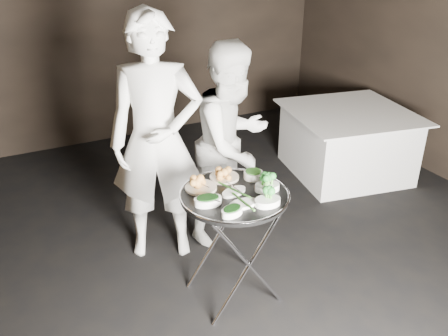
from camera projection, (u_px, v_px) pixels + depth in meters
name	position (u px, v px, depth m)	size (l,w,h in m)	color
floor	(230.00, 320.00, 3.24)	(6.00, 7.00, 0.05)	black
wall_back	(87.00, 17.00, 5.38)	(6.00, 0.05, 3.00)	black
tray_stand	(234.00, 241.00, 3.25)	(0.55, 0.47, 0.81)	silver
serving_tray	(234.00, 195.00, 3.09)	(0.72, 0.72, 0.04)	black
potato_plate_a	(201.00, 184.00, 3.12)	(0.21, 0.21, 0.08)	beige
potato_plate_b	(224.00, 174.00, 3.26)	(0.21, 0.21, 0.07)	beige
greens_bowl	(253.00, 174.00, 3.26)	(0.13, 0.13, 0.08)	white
asparagus_plate_a	(234.00, 191.00, 3.08)	(0.21, 0.16, 0.04)	white
asparagus_plate_b	(243.00, 203.00, 2.94)	(0.21, 0.12, 0.04)	white
spinach_bowl_a	(208.00, 200.00, 2.95)	(0.19, 0.14, 0.07)	white
spinach_bowl_b	(232.00, 210.00, 2.84)	(0.18, 0.14, 0.06)	white
broccoli_bowl_a	(267.00, 186.00, 3.11)	(0.18, 0.15, 0.07)	white
broccoli_bowl_b	(268.00, 200.00, 2.94)	(0.18, 0.13, 0.07)	white
serving_utensils	(232.00, 183.00, 3.12)	(0.57, 0.40, 0.01)	silver
waiter_left	(157.00, 141.00, 3.53)	(0.70, 0.46, 1.92)	silver
waiter_right	(233.00, 143.00, 3.83)	(0.80, 0.63, 1.65)	silver
dining_table	(346.00, 142.00, 5.06)	(1.23, 1.23, 0.70)	white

